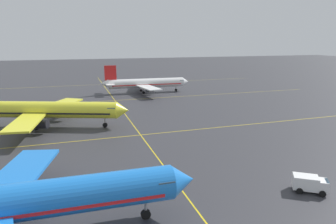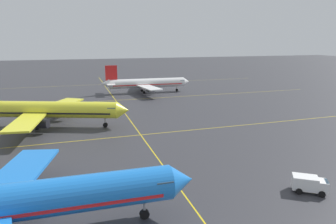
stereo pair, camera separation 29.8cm
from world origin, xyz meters
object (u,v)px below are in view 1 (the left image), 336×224
Objects in this scene: airliner_second_row at (46,110)px; airliner_third_row at (145,83)px; airliner_front_gate at (8,204)px; service_truck_red_van at (310,183)px.

airliner_third_row is at bearing 49.40° from airliner_second_row.
airliner_third_row is at bearing 67.53° from airliner_front_gate.
airliner_second_row is (0.53, 40.54, -0.04)m from airliner_front_gate.
service_truck_red_van is (2.41, -78.28, -2.32)m from airliner_third_row.
airliner_second_row is at bearing 129.07° from service_truck_red_van.
airliner_front_gate is 1.04× the size of airliner_second_row.
airliner_second_row is at bearing 89.26° from airliner_front_gate.
service_truck_red_van is at bearing -50.93° from airliner_second_row.
airliner_front_gate is at bearing -112.47° from airliner_third_row.
airliner_front_gate reaches higher than airliner_third_row.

